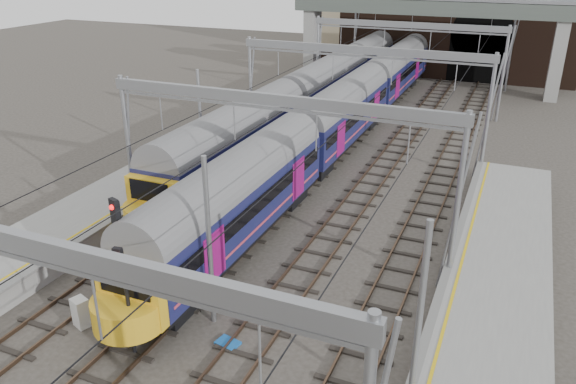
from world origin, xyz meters
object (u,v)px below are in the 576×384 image
at_px(signal_near_left, 122,249).
at_px(relay_cabinet, 81,312).
at_px(train_main, 372,90).
at_px(train_second, 325,86).
at_px(signal_near_centre, 125,288).

xyz_separation_m(signal_near_left, relay_cabinet, (-1.78, -0.78, -2.81)).
height_order(train_main, train_second, train_second).
relative_size(train_main, relay_cabinet, 54.19).
relative_size(train_main, signal_near_centre, 14.72).
bearing_deg(relay_cabinet, train_second, 112.27).
xyz_separation_m(train_main, train_second, (-4.00, -0.49, 0.05)).
bearing_deg(relay_cabinet, signal_near_centre, 7.63).
relative_size(signal_near_left, signal_near_centre, 1.22).
relative_size(train_second, signal_near_left, 9.30).
xyz_separation_m(train_main, signal_near_centre, (0.30, -33.54, 0.34)).
xyz_separation_m(signal_near_left, signal_near_centre, (1.14, -1.41, -0.55)).
bearing_deg(signal_near_left, train_main, 108.27).
bearing_deg(signal_near_left, train_second, 115.47).
distance_m(train_second, signal_near_left, 31.80).
relative_size(train_main, signal_near_left, 12.03).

